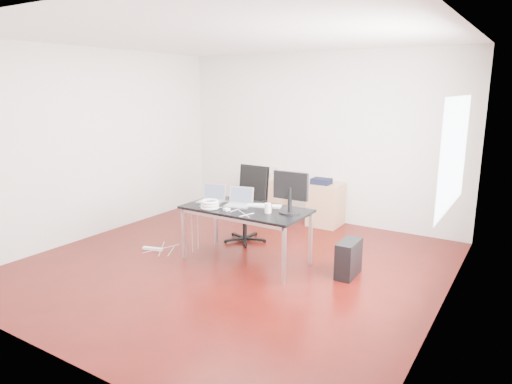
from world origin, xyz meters
The scene contains 18 objects.
room_shell centered at (0.04, 0.00, 1.40)m, with size 5.00×5.00×5.00m.
desk centered at (0.09, 0.16, 0.68)m, with size 1.60×0.80×0.73m.
office_chair centered at (-0.38, 0.93, 0.61)m, with size 0.49×0.51×1.08m.
filing_cabinet_left centered at (-0.74, 2.23, 0.35)m, with size 0.50×0.50×0.70m, color #AF7D57.
filing_cabinet_right centered at (0.30, 2.23, 0.35)m, with size 0.50×0.50×0.70m, color #AF7D57.
pc_tower centered at (1.38, 0.44, 0.22)m, with size 0.20×0.45×0.44m, color black.
wastebasket centered at (0.06, 2.25, 0.14)m, with size 0.24×0.24×0.28m, color black.
power_strip centered at (-1.26, -0.17, 0.02)m, with size 0.30×0.06×0.04m, color white.
laptop_left centered at (-0.47, 0.18, 0.79)m, with size 0.37×0.30×0.23m.
laptop_right centered at (-0.05, 0.21, 0.79)m, with size 0.38×0.32×0.23m.
monitor centered at (0.68, 0.25, 1.01)m, with size 0.45×0.26×0.51m.
keyboard centered at (0.25, 0.34, 0.74)m, with size 0.44×0.14×0.02m, color white.
cup_white centered at (0.45, 0.10, 0.79)m, with size 0.08×0.08×0.12m, color white.
cup_brown centered at (0.44, 0.15, 0.78)m, with size 0.08×0.08×0.10m, color #522A1C.
cable_coil centered at (-0.27, -0.11, 0.78)m, with size 0.24×0.24×0.11m.
power_adapter centered at (-0.04, -0.07, 0.74)m, with size 0.07×0.07×0.03m, color white.
speaker centered at (-0.65, 2.18, 0.79)m, with size 0.09×0.08×0.18m, color #9E9E9E.
navy_garment centered at (0.24, 2.16, 0.74)m, with size 0.30×0.24×0.09m, color black.
Camera 1 is at (3.18, -4.52, 2.23)m, focal length 32.00 mm.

